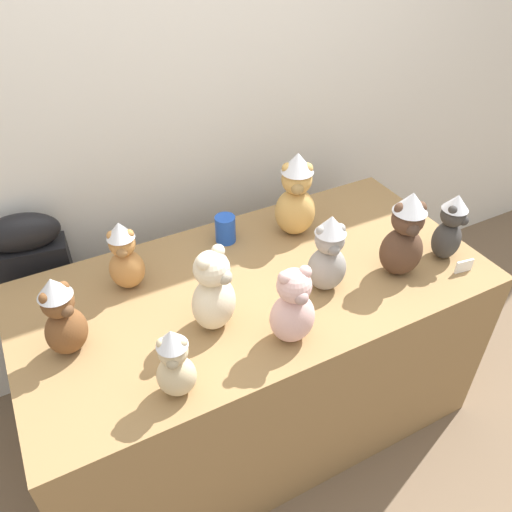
{
  "coord_description": "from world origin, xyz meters",
  "views": [
    {
      "loc": [
        -0.64,
        -0.97,
        1.98
      ],
      "look_at": [
        0.0,
        0.25,
        0.9
      ],
      "focal_mm": 35.85,
      "sensor_mm": 36.0,
      "label": 1
    }
  ],
  "objects_px": {
    "teddy_bear_honey": "(296,196)",
    "teddy_bear_sand": "(175,364)",
    "teddy_bear_cocoa": "(405,236)",
    "party_cup_blue": "(225,229)",
    "instrument_case": "(48,310)",
    "teddy_bear_ash": "(328,254)",
    "teddy_bear_blush": "(293,308)",
    "display_table": "(256,355)",
    "teddy_bear_charcoal": "(450,227)",
    "teddy_bear_chestnut": "(62,317)",
    "teddy_bear_caramel": "(125,256)",
    "teddy_bear_cream": "(213,292)"
  },
  "relations": [
    {
      "from": "teddy_bear_cream",
      "to": "teddy_bear_caramel",
      "type": "distance_m",
      "value": 0.37
    },
    {
      "from": "display_table",
      "to": "teddy_bear_charcoal",
      "type": "height_order",
      "value": "teddy_bear_charcoal"
    },
    {
      "from": "teddy_bear_ash",
      "to": "teddy_bear_blush",
      "type": "bearing_deg",
      "value": -130.48
    },
    {
      "from": "teddy_bear_chestnut",
      "to": "teddy_bear_blush",
      "type": "height_order",
      "value": "teddy_bear_chestnut"
    },
    {
      "from": "teddy_bear_chestnut",
      "to": "party_cup_blue",
      "type": "xyz_separation_m",
      "value": [
        0.66,
        0.29,
        -0.08
      ]
    },
    {
      "from": "teddy_bear_chestnut",
      "to": "party_cup_blue",
      "type": "bearing_deg",
      "value": -0.91
    },
    {
      "from": "teddy_bear_honey",
      "to": "teddy_bear_blush",
      "type": "xyz_separation_m",
      "value": [
        -0.31,
        -0.49,
        -0.04
      ]
    },
    {
      "from": "party_cup_blue",
      "to": "instrument_case",
      "type": "bearing_deg",
      "value": 159.29
    },
    {
      "from": "party_cup_blue",
      "to": "display_table",
      "type": "bearing_deg",
      "value": -92.51
    },
    {
      "from": "teddy_bear_ash",
      "to": "teddy_bear_sand",
      "type": "relative_size",
      "value": 1.22
    },
    {
      "from": "teddy_bear_cream",
      "to": "teddy_bear_sand",
      "type": "xyz_separation_m",
      "value": [
        -0.2,
        -0.19,
        -0.02
      ]
    },
    {
      "from": "teddy_bear_blush",
      "to": "instrument_case",
      "type": "bearing_deg",
      "value": 133.44
    },
    {
      "from": "display_table",
      "to": "teddy_bear_chestnut",
      "type": "bearing_deg",
      "value": -178.95
    },
    {
      "from": "party_cup_blue",
      "to": "teddy_bear_cream",
      "type": "bearing_deg",
      "value": -119.31
    },
    {
      "from": "teddy_bear_chestnut",
      "to": "teddy_bear_sand",
      "type": "height_order",
      "value": "teddy_bear_chestnut"
    },
    {
      "from": "teddy_bear_caramel",
      "to": "teddy_bear_sand",
      "type": "bearing_deg",
      "value": -72.91
    },
    {
      "from": "instrument_case",
      "to": "teddy_bear_cocoa",
      "type": "distance_m",
      "value": 1.46
    },
    {
      "from": "teddy_bear_cocoa",
      "to": "teddy_bear_ash",
      "type": "bearing_deg",
      "value": -170.02
    },
    {
      "from": "party_cup_blue",
      "to": "teddy_bear_honey",
      "type": "bearing_deg",
      "value": -16.19
    },
    {
      "from": "party_cup_blue",
      "to": "teddy_bear_chestnut",
      "type": "bearing_deg",
      "value": -156.15
    },
    {
      "from": "teddy_bear_cream",
      "to": "teddy_bear_caramel",
      "type": "xyz_separation_m",
      "value": [
        -0.19,
        0.31,
        -0.01
      ]
    },
    {
      "from": "instrument_case",
      "to": "party_cup_blue",
      "type": "relative_size",
      "value": 8.71
    },
    {
      "from": "teddy_bear_cocoa",
      "to": "teddy_bear_blush",
      "type": "height_order",
      "value": "teddy_bear_cocoa"
    },
    {
      "from": "display_table",
      "to": "teddy_bear_ash",
      "type": "xyz_separation_m",
      "value": [
        0.2,
        -0.13,
        0.53
      ]
    },
    {
      "from": "display_table",
      "to": "teddy_bear_chestnut",
      "type": "height_order",
      "value": "teddy_bear_chestnut"
    },
    {
      "from": "teddy_bear_caramel",
      "to": "teddy_bear_cocoa",
      "type": "bearing_deg",
      "value": -4.9
    },
    {
      "from": "instrument_case",
      "to": "teddy_bear_ash",
      "type": "height_order",
      "value": "teddy_bear_ash"
    },
    {
      "from": "teddy_bear_cocoa",
      "to": "party_cup_blue",
      "type": "relative_size",
      "value": 3.06
    },
    {
      "from": "teddy_bear_charcoal",
      "to": "teddy_bear_cream",
      "type": "height_order",
      "value": "teddy_bear_cream"
    },
    {
      "from": "display_table",
      "to": "teddy_bear_cocoa",
      "type": "relative_size",
      "value": 4.99
    },
    {
      "from": "teddy_bear_chestnut",
      "to": "teddy_bear_ash",
      "type": "distance_m",
      "value": 0.86
    },
    {
      "from": "teddy_bear_ash",
      "to": "teddy_bear_cocoa",
      "type": "bearing_deg",
      "value": 5.18
    },
    {
      "from": "teddy_bear_sand",
      "to": "teddy_bear_blush",
      "type": "relative_size",
      "value": 0.88
    },
    {
      "from": "teddy_bear_charcoal",
      "to": "teddy_bear_sand",
      "type": "relative_size",
      "value": 1.1
    },
    {
      "from": "teddy_bear_charcoal",
      "to": "teddy_bear_caramel",
      "type": "height_order",
      "value": "same"
    },
    {
      "from": "teddy_bear_charcoal",
      "to": "teddy_bear_chestnut",
      "type": "bearing_deg",
      "value": 146.87
    },
    {
      "from": "display_table",
      "to": "party_cup_blue",
      "type": "bearing_deg",
      "value": 87.49
    },
    {
      "from": "teddy_bear_cocoa",
      "to": "display_table",
      "type": "bearing_deg",
      "value": 179.52
    },
    {
      "from": "teddy_bear_charcoal",
      "to": "party_cup_blue",
      "type": "height_order",
      "value": "teddy_bear_charcoal"
    },
    {
      "from": "teddy_bear_cocoa",
      "to": "teddy_bear_cream",
      "type": "xyz_separation_m",
      "value": [
        -0.7,
        0.07,
        -0.03
      ]
    },
    {
      "from": "display_table",
      "to": "teddy_bear_cocoa",
      "type": "height_order",
      "value": "teddy_bear_cocoa"
    },
    {
      "from": "teddy_bear_sand",
      "to": "party_cup_blue",
      "type": "relative_size",
      "value": 2.24
    },
    {
      "from": "teddy_bear_cocoa",
      "to": "teddy_bear_cream",
      "type": "distance_m",
      "value": 0.7
    },
    {
      "from": "teddy_bear_cream",
      "to": "teddy_bear_blush",
      "type": "xyz_separation_m",
      "value": [
        0.19,
        -0.17,
        -0.01
      ]
    },
    {
      "from": "instrument_case",
      "to": "teddy_bear_charcoal",
      "type": "distance_m",
      "value": 1.63
    },
    {
      "from": "teddy_bear_honey",
      "to": "teddy_bear_sand",
      "type": "height_order",
      "value": "teddy_bear_honey"
    },
    {
      "from": "teddy_bear_cocoa",
      "to": "teddy_bear_honey",
      "type": "bearing_deg",
      "value": 138.31
    },
    {
      "from": "teddy_bear_sand",
      "to": "display_table",
      "type": "bearing_deg",
      "value": 60.64
    },
    {
      "from": "teddy_bear_charcoal",
      "to": "teddy_bear_caramel",
      "type": "distance_m",
      "value": 1.17
    },
    {
      "from": "display_table",
      "to": "instrument_case",
      "type": "relative_size",
      "value": 1.75
    }
  ]
}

